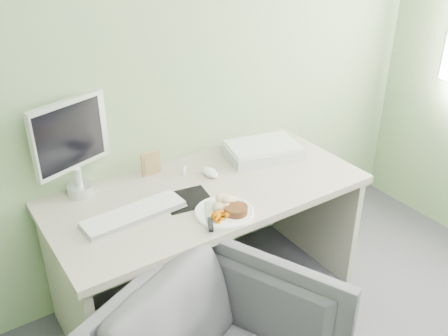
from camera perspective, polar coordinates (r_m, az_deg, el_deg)
wall_back at (r=2.58m, az=-6.67°, el=13.24°), size 3.50×0.00×3.50m
desk at (r=2.61m, az=-1.86°, el=-5.80°), size 1.60×0.75×0.73m
plate at (r=2.32m, az=0.04°, el=-5.09°), size 0.28×0.28×0.01m
steak at (r=2.29m, az=1.39°, el=-4.81°), size 0.13×0.13×0.03m
potato_pile at (r=2.33m, az=0.07°, el=-3.74°), size 0.13×0.09×0.07m
carrot_heap at (r=2.25m, az=-0.58°, el=-5.35°), size 0.08×0.07×0.04m
steak_knife at (r=2.23m, az=-1.65°, el=-5.96°), size 0.13×0.22×0.02m
mousepad at (r=2.43m, az=-4.23°, el=-3.60°), size 0.25×0.23×0.00m
keyboard at (r=2.33m, az=-10.25°, el=-5.15°), size 0.49×0.17×0.02m
computer_mouse at (r=2.62m, az=-1.57°, el=-0.52°), size 0.07×0.11×0.04m
photo_frame at (r=2.64m, az=-8.35°, el=0.52°), size 0.11×0.01×0.13m
eyedrop_bottle at (r=2.63m, az=-4.63°, el=-0.25°), size 0.02×0.02×0.06m
scanner at (r=2.83m, az=4.44°, el=1.97°), size 0.46×0.36×0.06m
monitor at (r=2.45m, az=-16.98°, el=2.74°), size 0.40×0.17×0.49m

